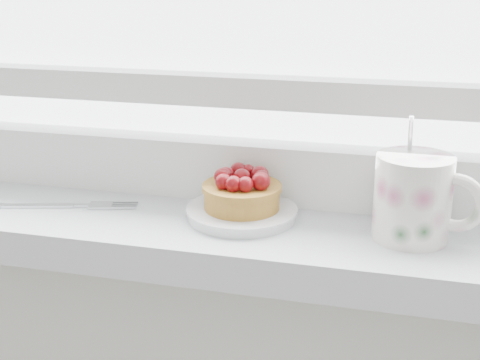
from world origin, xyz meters
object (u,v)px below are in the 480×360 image
(raspberry_tart, at_px, (242,191))
(floral_mug, at_px, (416,196))
(saucer, at_px, (242,213))
(fork, at_px, (61,206))

(raspberry_tart, xyz_separation_m, floral_mug, (0.18, -0.01, 0.01))
(saucer, bearing_deg, fork, -174.80)
(saucer, relative_size, floral_mug, 0.98)
(floral_mug, xyz_separation_m, fork, (-0.40, -0.01, -0.04))
(saucer, bearing_deg, raspberry_tart, 60.10)
(saucer, xyz_separation_m, floral_mug, (0.18, -0.01, 0.04))
(raspberry_tart, relative_size, fork, 0.50)
(saucer, height_order, fork, saucer)
(saucer, distance_m, raspberry_tart, 0.03)
(floral_mug, height_order, fork, floral_mug)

